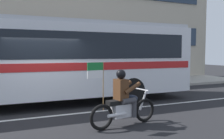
# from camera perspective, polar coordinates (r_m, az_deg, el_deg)

# --- Properties ---
(ground_plane) EXTENTS (60.00, 60.00, 0.00)m
(ground_plane) POSITION_cam_1_polar(r_m,az_deg,el_deg) (8.37, -16.29, -10.00)
(ground_plane) COLOR black
(sidewalk_curb) EXTENTS (28.00, 3.80, 0.15)m
(sidewalk_curb) POSITION_cam_1_polar(r_m,az_deg,el_deg) (13.35, -18.83, -4.49)
(sidewalk_curb) COLOR #A39E93
(sidewalk_curb) RESTS_ON ground_plane
(lane_center_stripe) EXTENTS (26.60, 0.14, 0.01)m
(lane_center_stripe) POSITION_cam_1_polar(r_m,az_deg,el_deg) (7.79, -15.77, -11.01)
(lane_center_stripe) COLOR silver
(lane_center_stripe) RESTS_ON ground_plane
(office_building_facade) EXTENTS (28.00, 0.89, 9.45)m
(office_building_facade) POSITION_cam_1_polar(r_m,az_deg,el_deg) (15.73, -19.84, 13.79)
(office_building_facade) COLOR #B2A893
(office_building_facade) RESTS_ON ground_plane
(transit_bus) EXTENTS (12.36, 2.71, 3.22)m
(transit_bus) POSITION_cam_1_polar(r_m,az_deg,el_deg) (9.31, -17.57, 3.10)
(transit_bus) COLOR silver
(transit_bus) RESTS_ON ground_plane
(motorcycle_with_rider) EXTENTS (2.18, 0.72, 1.78)m
(motorcycle_with_rider) POSITION_cam_1_polar(r_m,az_deg,el_deg) (6.46, 2.90, -7.94)
(motorcycle_with_rider) COLOR black
(motorcycle_with_rider) RESTS_ON ground_plane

